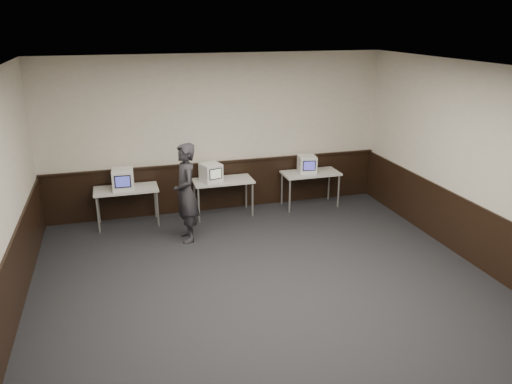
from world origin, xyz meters
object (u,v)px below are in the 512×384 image
emac_center (211,172)px  desk_right (311,175)px  person (186,193)px  desk_left (126,192)px  desk_center (223,183)px  emac_left (123,179)px  emac_right (307,164)px

emac_center → desk_right: bearing=-17.2°
emac_center → person: size_ratio=0.26×
desk_left → emac_center: size_ratio=2.53×
desk_left → desk_right: (3.80, 0.00, 0.00)m
desk_left → emac_center: bearing=-0.6°
emac_center → desk_left: bearing=161.7°
desk_left → desk_center: same height
desk_right → emac_left: (-3.84, -0.04, 0.27)m
emac_right → desk_center: bearing=-171.2°
emac_left → emac_center: emac_left is taller
desk_left → desk_right: 3.80m
emac_right → person: bearing=-151.1°
desk_right → emac_center: (-2.14, -0.02, 0.25)m
desk_center → desk_right: (1.90, 0.00, 0.00)m
emac_center → emac_right: bearing=-16.6°
person → emac_center: bearing=142.5°
desk_left → person: (1.01, -1.01, 0.22)m
desk_center → emac_right: (1.82, 0.02, 0.25)m
desk_center → emac_left: (-1.94, -0.04, 0.27)m
desk_center → person: size_ratio=0.67×
emac_right → desk_right: bearing=-6.7°
desk_right → emac_right: size_ratio=2.81×
desk_center → emac_right: 1.84m
desk_left → emac_right: (3.72, 0.02, 0.25)m
emac_left → emac_right: size_ratio=1.04×
desk_center → emac_right: size_ratio=2.81×
desk_right → person: person is taller
desk_left → emac_left: (-0.04, -0.04, 0.27)m
desk_left → desk_right: same height
emac_left → desk_right: bearing=3.4°
desk_left → desk_center: 1.90m
desk_right → person: size_ratio=0.67×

